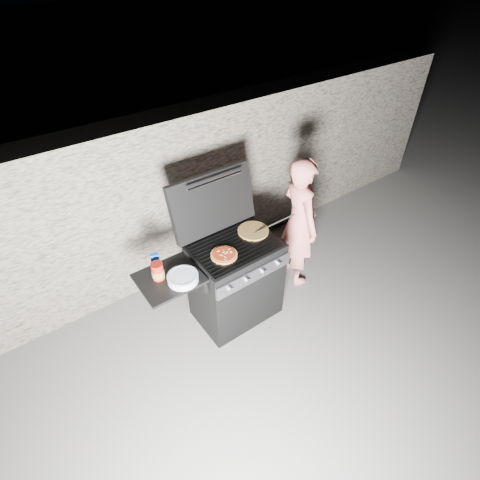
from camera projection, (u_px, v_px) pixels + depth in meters
ground at (236, 311)px, 3.94m from camera, size 50.00×50.00×0.00m
stone_wall at (179, 195)px, 4.02m from camera, size 8.00×0.35×1.80m
gas_grill at (214, 292)px, 3.54m from camera, size 1.34×0.79×0.91m
pizza_topped at (224, 254)px, 3.25m from camera, size 0.27×0.27×0.03m
pizza_plain at (253, 231)px, 3.51m from camera, size 0.30×0.30×0.02m
sauce_jar at (158, 271)px, 3.01m from camera, size 0.13×0.13×0.15m
blue_carton at (155, 261)px, 3.10m from camera, size 0.08×0.06×0.15m
plate_stack at (183, 278)px, 3.02m from camera, size 0.29×0.29×0.06m
person at (299, 223)px, 3.90m from camera, size 0.46×0.61×1.49m
tongs at (273, 224)px, 3.52m from camera, size 0.48×0.09×0.10m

